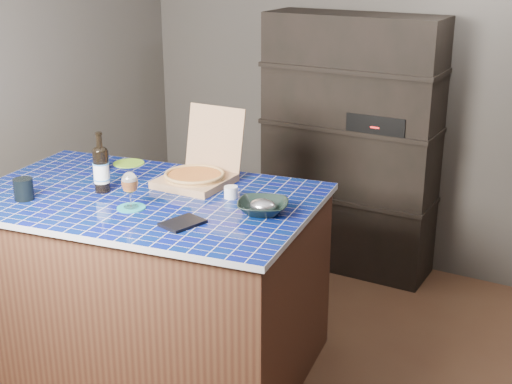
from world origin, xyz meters
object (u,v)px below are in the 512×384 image
Objects in this scene: pizza_box at (197,174)px; dvd_case at (183,223)px; mead_bottle at (101,169)px; bowl at (263,207)px; wine_glass at (130,183)px; kitchen_island at (147,280)px.

dvd_case is at bearing -63.10° from pizza_box.
bowl is (0.90, 0.14, -0.10)m from mead_bottle.
mead_bottle is 0.32m from wine_glass.
kitchen_island is 0.64m from pizza_box.
mead_bottle is at bearing 179.85° from dvd_case.
bowl is at bearing -22.63° from pizza_box.
kitchen_island is 0.86m from bowl.
pizza_box is (0.14, 0.31, 0.55)m from kitchen_island.
wine_glass is at bearing -77.39° from kitchen_island.
mead_bottle is 1.76× the size of wine_glass.
pizza_box is at bearing 81.80° from wine_glass.
bowl is (0.53, -0.22, -0.02)m from pizza_box.
dvd_case is at bearing -15.14° from mead_bottle.
pizza_box is at bearing 57.91° from kitchen_island.
dvd_case reaches higher than kitchen_island.
wine_glass is 0.95× the size of dvd_case.
wine_glass is 0.74× the size of bowl.
dvd_case is 0.41m from bowl.
mead_bottle is at bearing -135.99° from pizza_box.
kitchen_island is at bearing 110.80° from wine_glass.
pizza_box is 0.49m from wine_glass.
wine_glass reaches higher than dvd_case.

